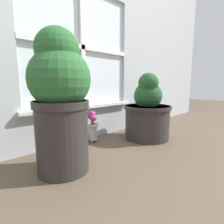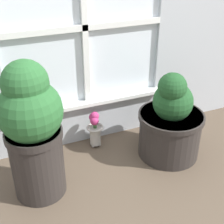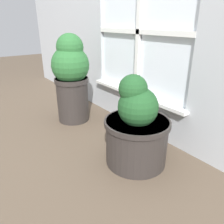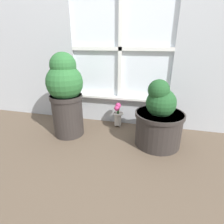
{
  "view_description": "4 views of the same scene",
  "coord_description": "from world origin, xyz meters",
  "views": [
    {
      "loc": [
        -0.86,
        -0.68,
        0.48
      ],
      "look_at": [
        0.04,
        0.24,
        0.27
      ],
      "focal_mm": 28.0,
      "sensor_mm": 36.0,
      "label": 1
    },
    {
      "loc": [
        -0.56,
        -1.2,
        1.24
      ],
      "look_at": [
        0.06,
        0.28,
        0.33
      ],
      "focal_mm": 50.0,
      "sensor_mm": 36.0,
      "label": 2
    },
    {
      "loc": [
        1.29,
        -0.65,
        0.85
      ],
      "look_at": [
        0.06,
        0.25,
        0.21
      ],
      "focal_mm": 35.0,
      "sensor_mm": 36.0,
      "label": 3
    },
    {
      "loc": [
        0.35,
        -1.21,
        0.83
      ],
      "look_at": [
        -0.02,
        0.3,
        0.21
      ],
      "focal_mm": 28.0,
      "sensor_mm": 36.0,
      "label": 4
    }
  ],
  "objects": [
    {
      "name": "flower_vase",
      "position": [
        0.01,
        0.44,
        0.14
      ],
      "size": [
        0.11,
        0.11,
        0.26
      ],
      "color": "#BCB7AD",
      "rests_on": "ground_plane"
    },
    {
      "name": "potted_plant_right",
      "position": [
        0.41,
        0.18,
        0.23
      ],
      "size": [
        0.41,
        0.41,
        0.57
      ],
      "color": "#2D2826",
      "rests_on": "ground_plane"
    },
    {
      "name": "ground_plane",
      "position": [
        0.0,
        0.0,
        0.0
      ],
      "size": [
        10.0,
        10.0,
        0.0
      ],
      "primitive_type": "plane",
      "color": "brown"
    },
    {
      "name": "potted_plant_left",
      "position": [
        -0.42,
        0.16,
        0.4
      ],
      "size": [
        0.32,
        0.32,
        0.76
      ],
      "color": "#2D2826",
      "rests_on": "ground_plane"
    }
  ]
}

